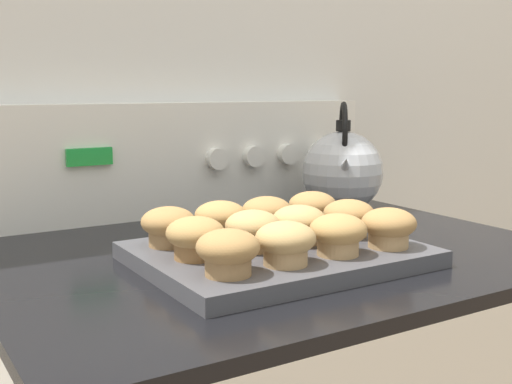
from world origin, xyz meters
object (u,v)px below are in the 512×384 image
at_px(muffin_r1_c2, 302,223).
at_px(muffin_r0_c0, 228,251).
at_px(muffin_r2_c2, 269,213).
at_px(tea_kettle, 342,170).
at_px(muffin_r0_c2, 338,233).
at_px(muffin_r2_c0, 168,225).
at_px(muffin_r0_c1, 286,242).
at_px(muffin_pan, 278,254).
at_px(muffin_r0_c3, 389,227).
at_px(muffin_r2_c1, 221,219).
at_px(muffin_r1_c1, 253,229).
at_px(muffin_r1_c3, 349,217).
at_px(muffin_r1_c0, 195,237).
at_px(muffin_r2_c3, 312,208).

bearing_deg(muffin_r1_c2, muffin_r0_c0, -153.37).
relative_size(muffin_r1_c2, muffin_r2_c2, 1.00).
bearing_deg(tea_kettle, muffin_r0_c2, -129.82).
bearing_deg(tea_kettle, muffin_r2_c0, -160.07).
height_order(muffin_r0_c1, muffin_r0_c2, same).
xyz_separation_m(muffin_pan, muffin_r0_c3, (0.12, -0.08, 0.04)).
bearing_deg(muffin_r2_c1, muffin_pan, -63.38).
relative_size(muffin_r1_c1, muffin_r2_c2, 1.00).
bearing_deg(muffin_r0_c2, muffin_pan, 117.71).
height_order(muffin_r0_c0, muffin_r1_c3, same).
height_order(muffin_r1_c2, muffin_r2_c2, same).
height_order(muffin_r0_c1, muffin_r2_c1, same).
height_order(muffin_pan, muffin_r0_c1, muffin_r0_c1).
relative_size(muffin_r0_c2, muffin_r1_c3, 1.00).
distance_m(muffin_r1_c0, muffin_r1_c2, 0.16).
xyz_separation_m(muffin_r2_c3, tea_kettle, (0.18, 0.15, 0.03)).
relative_size(muffin_r1_c2, muffin_r2_c1, 1.00).
height_order(muffin_r2_c1, muffin_r2_c2, same).
relative_size(muffin_pan, muffin_r2_c2, 4.94).
xyz_separation_m(muffin_r2_c0, tea_kettle, (0.42, 0.15, 0.03)).
distance_m(muffin_r0_c0, muffin_r0_c2, 0.16).
height_order(muffin_r0_c3, muffin_r1_c1, same).
xyz_separation_m(muffin_r1_c1, muffin_r2_c1, (-0.00, 0.08, 0.00)).
distance_m(muffin_r0_c2, muffin_r1_c2, 0.07).
bearing_deg(muffin_r0_c3, muffin_r2_c1, 135.13).
height_order(muffin_r1_c1, muffin_r2_c0, same).
relative_size(muffin_r0_c1, muffin_r1_c3, 1.00).
xyz_separation_m(muffin_pan, muffin_r2_c3, (0.12, 0.08, 0.04)).
bearing_deg(muffin_r2_c2, muffin_r2_c1, 177.41).
relative_size(muffin_pan, tea_kettle, 1.75).
relative_size(muffin_r2_c2, muffin_r2_c3, 1.00).
xyz_separation_m(muffin_r0_c3, muffin_r1_c1, (-0.16, 0.08, 0.00)).
distance_m(muffin_r0_c1, muffin_r2_c0, 0.18).
bearing_deg(muffin_r1_c0, muffin_r0_c3, -18.66).
relative_size(muffin_pan, muffin_r1_c3, 4.94).
bearing_deg(muffin_r2_c1, muffin_r2_c3, -0.45).
bearing_deg(muffin_r2_c2, muffin_r0_c1, -116.31).
distance_m(muffin_r0_c1, muffin_r1_c0, 0.11).
bearing_deg(muffin_r2_c3, muffin_pan, -145.31).
relative_size(muffin_pan, muffin_r1_c1, 4.94).
relative_size(muffin_r0_c2, tea_kettle, 0.35).
xyz_separation_m(muffin_r0_c3, muffin_r1_c3, (-0.00, 0.08, 0.00)).
distance_m(muffin_r0_c1, muffin_r2_c3, 0.23).
relative_size(muffin_r0_c3, muffin_r2_c2, 1.00).
relative_size(muffin_r1_c1, tea_kettle, 0.35).
relative_size(muffin_pan, muffin_r1_c0, 4.94).
xyz_separation_m(muffin_r0_c3, muffin_r2_c3, (-0.00, 0.16, 0.00)).
relative_size(muffin_r1_c0, muffin_r2_c1, 1.00).
bearing_deg(muffin_r2_c2, muffin_r2_c0, 179.83).
bearing_deg(muffin_r0_c2, tea_kettle, 50.18).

